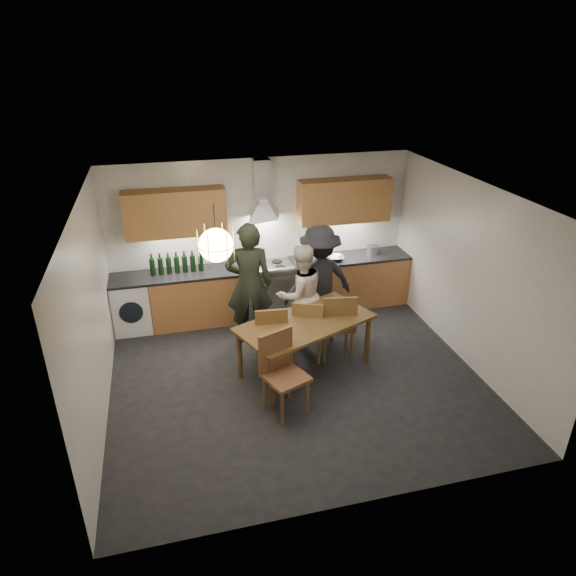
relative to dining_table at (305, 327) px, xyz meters
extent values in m
plane|color=black|center=(-0.18, -0.16, -0.69)|extent=(5.00, 5.00, 0.00)
cube|color=white|center=(-0.18, 2.09, 0.61)|extent=(5.00, 0.02, 2.60)
cube|color=white|center=(-0.18, -2.41, 0.61)|extent=(5.00, 0.02, 2.60)
cube|color=white|center=(-2.68, -0.16, 0.61)|extent=(0.02, 4.50, 2.60)
cube|color=white|center=(2.32, -0.16, 0.61)|extent=(0.02, 4.50, 2.60)
cube|color=silver|center=(-0.18, -0.16, 1.91)|extent=(5.00, 4.50, 0.02)
cube|color=tan|center=(-1.35, 1.79, -0.26)|extent=(1.45, 0.60, 0.86)
cube|color=tan|center=(1.30, 1.79, -0.26)|extent=(2.05, 0.60, 0.86)
cube|color=white|center=(-2.38, 1.79, -0.27)|extent=(0.58, 0.58, 0.85)
cube|color=black|center=(-1.65, 1.79, 0.19)|extent=(2.05, 0.62, 0.04)
cube|color=black|center=(1.30, 1.79, 0.19)|extent=(2.05, 0.62, 0.04)
cube|color=silver|center=(-0.18, 1.79, -0.29)|extent=(0.90, 0.60, 0.80)
cube|color=black|center=(-0.18, 1.50, -0.31)|extent=(0.78, 0.02, 0.42)
cube|color=slate|center=(-0.18, 1.79, 0.15)|extent=(0.90, 0.60, 0.08)
cube|color=silver|center=(-0.18, 1.53, 0.21)|extent=(0.90, 0.08, 0.04)
cube|color=tan|center=(-1.55, 1.91, 1.17)|extent=(1.55, 0.35, 0.72)
cube|color=tan|center=(1.20, 1.91, 1.17)|extent=(1.55, 0.35, 0.72)
cube|color=silver|center=(-0.18, 1.96, 1.60)|extent=(0.26, 0.22, 0.62)
cylinder|color=black|center=(-1.18, -0.26, 1.66)|extent=(0.01, 0.01, 0.50)
sphere|color=#FFE0A5|center=(-1.18, -0.26, 1.41)|extent=(0.40, 0.40, 0.40)
torus|color=gold|center=(-1.18, -0.26, 1.41)|extent=(0.43, 0.43, 0.01)
cube|color=brown|center=(0.00, 0.00, 0.07)|extent=(2.07, 1.57, 0.04)
cylinder|color=brown|center=(-0.63, -0.68, -0.32)|extent=(0.07, 0.07, 0.74)
cylinder|color=brown|center=(-0.92, 0.02, -0.32)|extent=(0.07, 0.07, 0.74)
cylinder|color=brown|center=(0.92, -0.02, -0.32)|extent=(0.07, 0.07, 0.74)
cylinder|color=brown|center=(0.63, 0.68, -0.32)|extent=(0.07, 0.07, 0.74)
cube|color=brown|center=(-0.44, 0.26, -0.21)|extent=(0.49, 0.49, 0.04)
cube|color=brown|center=(-0.46, 0.06, 0.05)|extent=(0.45, 0.09, 0.49)
cylinder|color=brown|center=(-0.25, 0.42, -0.46)|extent=(0.04, 0.04, 0.46)
cylinder|color=brown|center=(-0.28, 0.06, -0.46)|extent=(0.04, 0.04, 0.46)
cylinder|color=brown|center=(-0.61, 0.46, -0.46)|extent=(0.04, 0.04, 0.46)
cylinder|color=brown|center=(-0.64, 0.10, -0.46)|extent=(0.04, 0.04, 0.46)
cube|color=brown|center=(0.14, 0.31, -0.22)|extent=(0.59, 0.59, 0.04)
cube|color=brown|center=(0.06, 0.13, 0.05)|extent=(0.42, 0.22, 0.48)
cylinder|color=brown|center=(0.38, 0.40, -0.46)|extent=(0.04, 0.04, 0.45)
cylinder|color=brown|center=(0.23, 0.07, -0.46)|extent=(0.04, 0.04, 0.45)
cylinder|color=brown|center=(0.05, 0.55, -0.46)|extent=(0.04, 0.04, 0.45)
cylinder|color=brown|center=(-0.09, 0.22, -0.46)|extent=(0.04, 0.04, 0.45)
cube|color=brown|center=(0.55, 0.26, -0.18)|extent=(0.55, 0.55, 0.05)
cube|color=brown|center=(0.52, 0.04, 0.11)|extent=(0.48, 0.12, 0.53)
cylinder|color=brown|center=(0.77, 0.42, -0.45)|extent=(0.04, 0.04, 0.49)
cylinder|color=brown|center=(0.71, 0.03, -0.45)|extent=(0.04, 0.04, 0.49)
cylinder|color=brown|center=(0.39, 0.48, -0.45)|extent=(0.04, 0.04, 0.49)
cylinder|color=brown|center=(0.33, 0.10, -0.45)|extent=(0.04, 0.04, 0.49)
cube|color=brown|center=(-0.48, -0.83, -0.18)|extent=(0.62, 0.62, 0.05)
cube|color=brown|center=(-0.56, -0.63, 0.11)|extent=(0.46, 0.22, 0.53)
cylinder|color=brown|center=(-0.59, -1.08, -0.45)|extent=(0.04, 0.04, 0.49)
cylinder|color=brown|center=(-0.74, -0.72, -0.45)|extent=(0.04, 0.04, 0.49)
cylinder|color=brown|center=(-0.23, -0.94, -0.45)|extent=(0.04, 0.04, 0.49)
cylinder|color=brown|center=(-0.37, -0.58, -0.45)|extent=(0.04, 0.04, 0.49)
imported|color=black|center=(-0.60, 0.98, 0.27)|extent=(0.76, 0.56, 1.93)
imported|color=beige|center=(0.14, 0.79, 0.10)|extent=(0.89, 0.76, 1.59)
imported|color=black|center=(0.51, 1.02, 0.19)|extent=(1.24, 0.84, 1.77)
imported|color=#B4B4B8|center=(1.02, 1.71, 0.24)|extent=(0.32, 0.32, 0.07)
cylinder|color=silver|center=(1.73, 1.82, 0.28)|extent=(0.22, 0.22, 0.14)
camera|label=1|loc=(-1.73, -5.87, 3.54)|focal=32.00mm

